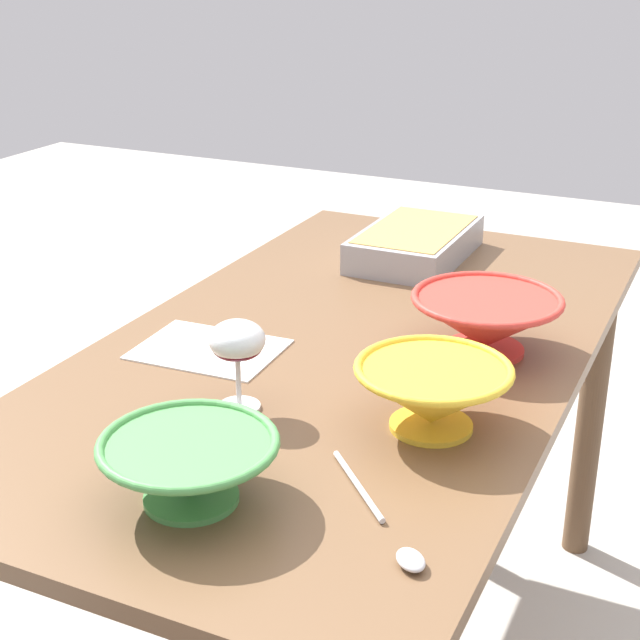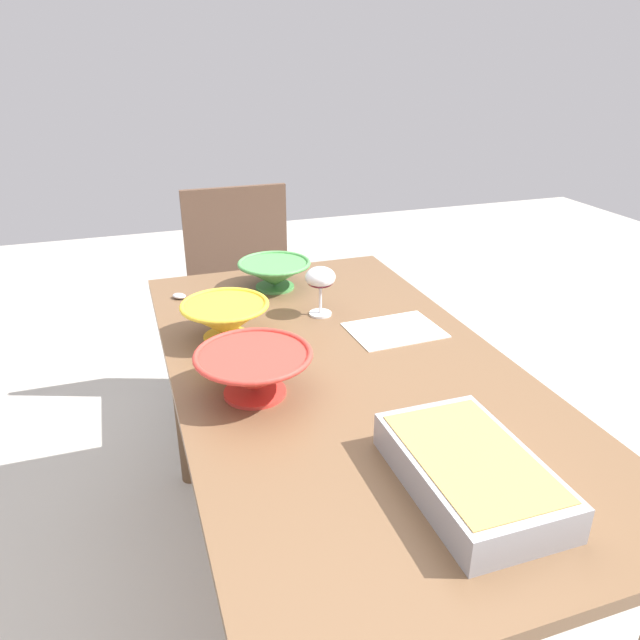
{
  "view_description": "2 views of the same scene",
  "coord_description": "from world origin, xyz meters",
  "px_view_note": "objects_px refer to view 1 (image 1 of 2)",
  "views": [
    {
      "loc": [
        -1.37,
        -0.59,
        1.4
      ],
      "look_at": [
        -0.15,
        -0.02,
        0.85
      ],
      "focal_mm": 53.33,
      "sensor_mm": 36.0,
      "label": 1
    },
    {
      "loc": [
        1.15,
        -0.44,
        1.43
      ],
      "look_at": [
        -0.06,
        -0.04,
        0.85
      ],
      "focal_mm": 33.77,
      "sensor_mm": 36.0,
      "label": 2
    }
  ],
  "objects_px": {
    "wine_glass": "(237,345)",
    "napkin": "(209,349)",
    "mixing_bowl": "(433,393)",
    "serving_bowl": "(486,321)",
    "casserole_dish": "(415,242)",
    "small_bowl": "(190,466)",
    "dining_table": "(347,401)",
    "serving_spoon": "(390,530)"
  },
  "relations": [
    {
      "from": "dining_table",
      "to": "napkin",
      "type": "xyz_separation_m",
      "value": [
        -0.13,
        0.2,
        0.12
      ]
    },
    {
      "from": "small_bowl",
      "to": "mixing_bowl",
      "type": "bearing_deg",
      "value": -34.39
    },
    {
      "from": "napkin",
      "to": "wine_glass",
      "type": "bearing_deg",
      "value": -136.98
    },
    {
      "from": "small_bowl",
      "to": "serving_spoon",
      "type": "bearing_deg",
      "value": -81.82
    },
    {
      "from": "mixing_bowl",
      "to": "small_bowl",
      "type": "relative_size",
      "value": 1.0
    },
    {
      "from": "mixing_bowl",
      "to": "dining_table",
      "type": "bearing_deg",
      "value": 44.6
    },
    {
      "from": "serving_bowl",
      "to": "casserole_dish",
      "type": "bearing_deg",
      "value": 33.35
    },
    {
      "from": "serving_spoon",
      "to": "napkin",
      "type": "height_order",
      "value": "serving_spoon"
    },
    {
      "from": "small_bowl",
      "to": "serving_spoon",
      "type": "xyz_separation_m",
      "value": [
        0.04,
        -0.25,
        -0.04
      ]
    },
    {
      "from": "serving_bowl",
      "to": "napkin",
      "type": "distance_m",
      "value": 0.46
    },
    {
      "from": "dining_table",
      "to": "wine_glass",
      "type": "bearing_deg",
      "value": 171.44
    },
    {
      "from": "small_bowl",
      "to": "serving_bowl",
      "type": "relative_size",
      "value": 0.89
    },
    {
      "from": "dining_table",
      "to": "wine_glass",
      "type": "distance_m",
      "value": 0.37
    },
    {
      "from": "wine_glass",
      "to": "serving_bowl",
      "type": "xyz_separation_m",
      "value": [
        0.35,
        -0.27,
        -0.05
      ]
    },
    {
      "from": "serving_bowl",
      "to": "wine_glass",
      "type": "bearing_deg",
      "value": 142.86
    },
    {
      "from": "casserole_dish",
      "to": "napkin",
      "type": "height_order",
      "value": "casserole_dish"
    },
    {
      "from": "mixing_bowl",
      "to": "serving_bowl",
      "type": "relative_size",
      "value": 0.89
    },
    {
      "from": "dining_table",
      "to": "small_bowl",
      "type": "xyz_separation_m",
      "value": [
        -0.53,
        -0.02,
        0.16
      ]
    },
    {
      "from": "serving_bowl",
      "to": "napkin",
      "type": "height_order",
      "value": "serving_bowl"
    },
    {
      "from": "dining_table",
      "to": "mixing_bowl",
      "type": "height_order",
      "value": "mixing_bowl"
    },
    {
      "from": "wine_glass",
      "to": "mixing_bowl",
      "type": "height_order",
      "value": "wine_glass"
    },
    {
      "from": "wine_glass",
      "to": "serving_bowl",
      "type": "bearing_deg",
      "value": -37.14
    },
    {
      "from": "mixing_bowl",
      "to": "serving_bowl",
      "type": "bearing_deg",
      "value": 1.33
    },
    {
      "from": "dining_table",
      "to": "casserole_dish",
      "type": "relative_size",
      "value": 4.37
    },
    {
      "from": "casserole_dish",
      "to": "small_bowl",
      "type": "relative_size",
      "value": 1.5
    },
    {
      "from": "wine_glass",
      "to": "napkin",
      "type": "xyz_separation_m",
      "value": [
        0.16,
        0.15,
        -0.1
      ]
    },
    {
      "from": "casserole_dish",
      "to": "napkin",
      "type": "bearing_deg",
      "value": 166.26
    },
    {
      "from": "serving_bowl",
      "to": "serving_spoon",
      "type": "bearing_deg",
      "value": -175.04
    },
    {
      "from": "mixing_bowl",
      "to": "napkin",
      "type": "distance_m",
      "value": 0.44
    },
    {
      "from": "casserole_dish",
      "to": "mixing_bowl",
      "type": "xyz_separation_m",
      "value": [
        -0.7,
        -0.28,
        0.02
      ]
    },
    {
      "from": "casserole_dish",
      "to": "serving_spoon",
      "type": "xyz_separation_m",
      "value": [
        -0.96,
        -0.32,
        -0.03
      ]
    },
    {
      "from": "mixing_bowl",
      "to": "napkin",
      "type": "bearing_deg",
      "value": 77.1
    },
    {
      "from": "wine_glass",
      "to": "small_bowl",
      "type": "bearing_deg",
      "value": -164.13
    },
    {
      "from": "wine_glass",
      "to": "napkin",
      "type": "height_order",
      "value": "wine_glass"
    },
    {
      "from": "serving_bowl",
      "to": "mixing_bowl",
      "type": "bearing_deg",
      "value": -178.67
    },
    {
      "from": "dining_table",
      "to": "mixing_bowl",
      "type": "xyz_separation_m",
      "value": [
        -0.23,
        -0.23,
        0.17
      ]
    },
    {
      "from": "casserole_dish",
      "to": "mixing_bowl",
      "type": "height_order",
      "value": "mixing_bowl"
    },
    {
      "from": "small_bowl",
      "to": "serving_spoon",
      "type": "height_order",
      "value": "small_bowl"
    },
    {
      "from": "dining_table",
      "to": "casserole_dish",
      "type": "height_order",
      "value": "casserole_dish"
    },
    {
      "from": "mixing_bowl",
      "to": "wine_glass",
      "type": "bearing_deg",
      "value": 103.24
    },
    {
      "from": "mixing_bowl",
      "to": "serving_spoon",
      "type": "xyz_separation_m",
      "value": [
        -0.27,
        -0.04,
        -0.05
      ]
    },
    {
      "from": "serving_spoon",
      "to": "casserole_dish",
      "type": "bearing_deg",
      "value": 18.27
    }
  ]
}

